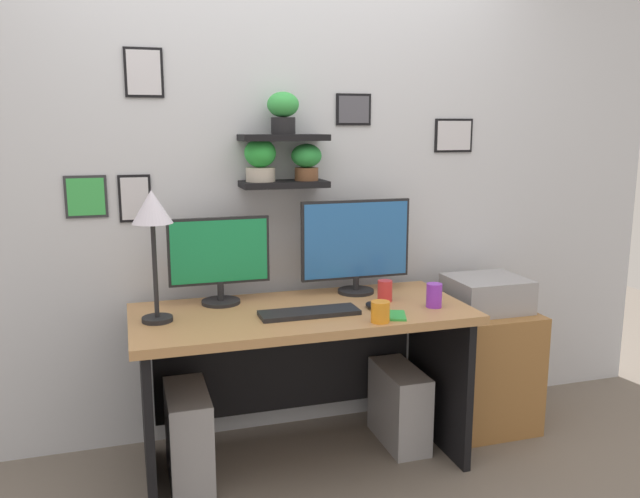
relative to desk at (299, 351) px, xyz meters
name	(u,v)px	position (x,y,z in m)	size (l,w,h in m)	color
ground_plane	(303,462)	(0.00, -0.05, -0.54)	(8.00, 8.00, 0.00)	#70665B
back_wall_assembly	(278,169)	(0.00, 0.38, 0.82)	(4.40, 0.24, 2.70)	silver
desk	(299,351)	(0.00, 0.00, 0.00)	(1.52, 0.68, 0.75)	tan
monitor_left	(219,257)	(-0.34, 0.16, 0.43)	(0.47, 0.18, 0.41)	black
monitor_right	(356,244)	(0.34, 0.16, 0.46)	(0.56, 0.18, 0.46)	black
keyboard	(309,313)	(0.01, -0.14, 0.22)	(0.44, 0.14, 0.02)	black
computer_mouse	(372,305)	(0.31, -0.13, 0.23)	(0.06, 0.09, 0.03)	black
desk_lamp	(152,218)	(-0.64, -0.04, 0.66)	(0.17, 0.17, 0.56)	black
cell_phone	(397,315)	(0.37, -0.28, 0.22)	(0.07, 0.14, 0.01)	green
coffee_mug	(380,312)	(0.27, -0.33, 0.26)	(0.08, 0.08, 0.09)	orange
pen_cup	(385,291)	(0.41, -0.03, 0.26)	(0.07, 0.07, 0.10)	red
water_cup	(434,295)	(0.59, -0.19, 0.27)	(0.07, 0.07, 0.11)	purple
drawer_cabinet	(483,366)	(1.03, 0.08, -0.22)	(0.44, 0.50, 0.63)	#9E6B38
printer	(487,293)	(1.03, 0.08, 0.18)	(0.38, 0.34, 0.17)	#9E9EA3
computer_tower_left	(189,437)	(-0.53, -0.07, -0.32)	(0.18, 0.40, 0.43)	#99999E
computer_tower_right	(399,405)	(0.51, 0.00, -0.34)	(0.18, 0.40, 0.39)	#99999E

